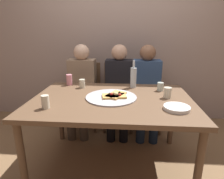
{
  "coord_description": "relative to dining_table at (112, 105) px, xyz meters",
  "views": [
    {
      "loc": [
        0.13,
        -1.7,
        1.35
      ],
      "look_at": [
        -0.01,
        0.11,
        0.79
      ],
      "focal_mm": 31.02,
      "sensor_mm": 36.0,
      "label": 1
    }
  ],
  "objects": [
    {
      "name": "chair_right",
      "position": [
        0.4,
        0.92,
        -0.15
      ],
      "size": [
        0.44,
        0.44,
        0.9
      ],
      "rotation": [
        0.0,
        0.0,
        3.14
      ],
      "color": "brown",
      "rests_on": "ground_plane"
    },
    {
      "name": "tumbler_far",
      "position": [
        -0.52,
        -0.28,
        0.13
      ],
      "size": [
        0.06,
        0.06,
        0.11
      ],
      "primitive_type": "cylinder",
      "color": "beige",
      "rests_on": "dining_table"
    },
    {
      "name": "wine_bottle",
      "position": [
        0.21,
        0.38,
        0.19
      ],
      "size": [
        0.07,
        0.07,
        0.3
      ],
      "color": "#B2BCC1",
      "rests_on": "dining_table"
    },
    {
      "name": "guest_in_sweater",
      "position": [
        -0.47,
        0.77,
        -0.02
      ],
      "size": [
        0.36,
        0.56,
        1.17
      ],
      "rotation": [
        0.0,
        0.0,
        3.14
      ],
      "color": "#937A60",
      "rests_on": "ground_plane"
    },
    {
      "name": "back_wall",
      "position": [
        0.0,
        1.27,
        0.64
      ],
      "size": [
        6.0,
        0.1,
        2.6
      ],
      "primitive_type": "cube",
      "color": "gray",
      "rests_on": "ground_plane"
    },
    {
      "name": "plate_stack",
      "position": [
        0.54,
        -0.23,
        0.09
      ],
      "size": [
        0.21,
        0.21,
        0.03
      ],
      "primitive_type": "cylinder",
      "color": "white",
      "rests_on": "dining_table"
    },
    {
      "name": "dining_table",
      "position": [
        0.0,
        0.0,
        0.0
      ],
      "size": [
        1.48,
        1.03,
        0.74
      ],
      "color": "brown",
      "rests_on": "ground_plane"
    },
    {
      "name": "tumbler_near",
      "position": [
        -0.35,
        0.32,
        0.12
      ],
      "size": [
        0.06,
        0.06,
        0.09
      ],
      "primitive_type": "cylinder",
      "color": "beige",
      "rests_on": "dining_table"
    },
    {
      "name": "pizza_tray",
      "position": [
        -0.01,
        0.01,
        0.08
      ],
      "size": [
        0.48,
        0.48,
        0.01
      ],
      "primitive_type": "cylinder",
      "color": "#ADADB2",
      "rests_on": "dining_table"
    },
    {
      "name": "pizza_slice_last",
      "position": [
        0.02,
        0.0,
        0.1
      ],
      "size": [
        0.24,
        0.17,
        0.05
      ],
      "color": "tan",
      "rests_on": "pizza_tray"
    },
    {
      "name": "soda_can",
      "position": [
        -0.53,
        0.42,
        0.13
      ],
      "size": [
        0.07,
        0.07,
        0.12
      ],
      "primitive_type": "cylinder",
      "color": "pink",
      "rests_on": "dining_table"
    },
    {
      "name": "short_glass",
      "position": [
        0.52,
        0.05,
        0.12
      ],
      "size": [
        0.07,
        0.07,
        0.1
      ],
      "primitive_type": "cylinder",
      "color": "beige",
      "rests_on": "dining_table"
    },
    {
      "name": "pizza_slice_extra",
      "position": [
        0.03,
        0.03,
        0.1
      ],
      "size": [
        0.21,
        0.25,
        0.05
      ],
      "color": "tan",
      "rests_on": "pizza_tray"
    },
    {
      "name": "wine_glass",
      "position": [
        0.49,
        0.27,
        0.12
      ],
      "size": [
        0.06,
        0.06,
        0.09
      ],
      "primitive_type": "cylinder",
      "color": "#B7C6BC",
      "rests_on": "dining_table"
    },
    {
      "name": "chair_left",
      "position": [
        -0.47,
        0.92,
        -0.15
      ],
      "size": [
        0.44,
        0.44,
        0.9
      ],
      "rotation": [
        0.0,
        0.0,
        3.14
      ],
      "color": "brown",
      "rests_on": "ground_plane"
    },
    {
      "name": "ground_plane",
      "position": [
        0.0,
        0.0,
        -0.66
      ],
      "size": [
        8.0,
        8.0,
        0.0
      ],
      "primitive_type": "plane",
      "color": "brown"
    },
    {
      "name": "guest_by_wall",
      "position": [
        0.4,
        0.77,
        -0.02
      ],
      "size": [
        0.36,
        0.56,
        1.17
      ],
      "rotation": [
        0.0,
        0.0,
        3.14
      ],
      "color": "navy",
      "rests_on": "ground_plane"
    },
    {
      "name": "chair_middle",
      "position": [
        0.03,
        0.92,
        -0.15
      ],
      "size": [
        0.44,
        0.44,
        0.9
      ],
      "rotation": [
        0.0,
        0.0,
        3.14
      ],
      "color": "brown",
      "rests_on": "ground_plane"
    },
    {
      "name": "guest_in_beanie",
      "position": [
        0.03,
        0.77,
        -0.02
      ],
      "size": [
        0.36,
        0.56,
        1.17
      ],
      "rotation": [
        0.0,
        0.0,
        3.14
      ],
      "color": "black",
      "rests_on": "ground_plane"
    }
  ]
}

